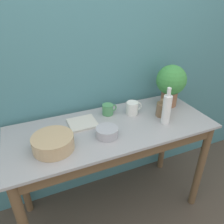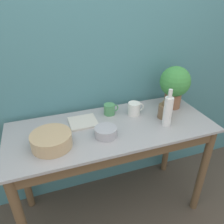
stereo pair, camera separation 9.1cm
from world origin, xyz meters
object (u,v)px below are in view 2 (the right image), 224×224
at_px(bowl_wash_large, 51,140).
at_px(bottle_short, 164,111).
at_px(bottle_tall, 168,111).
at_px(tray_board, 83,122).
at_px(bowl_small_steel, 106,132).
at_px(mug_green, 110,109).
at_px(mug_white, 134,109).
at_px(potted_plant, 175,84).

bearing_deg(bowl_wash_large, bottle_short, 5.36).
height_order(bottle_tall, tray_board, bottle_tall).
relative_size(bowl_wash_large, bowl_small_steel, 1.69).
distance_m(mug_green, mug_white, 0.19).
relative_size(mug_white, tray_board, 0.66).
distance_m(bottle_short, mug_green, 0.42).
xyz_separation_m(mug_green, bowl_small_steel, (-0.12, -0.27, -0.01)).
relative_size(potted_plant, tray_board, 1.72).
distance_m(potted_plant, mug_green, 0.56).
distance_m(bottle_short, bowl_small_steel, 0.50).
relative_size(potted_plant, mug_green, 2.90).
bearing_deg(bowl_small_steel, bottle_short, 9.78).
bearing_deg(tray_board, bottle_short, -11.78).
bearing_deg(bottle_tall, potted_plant, 49.87).
relative_size(bowl_wash_large, mug_white, 1.92).
xyz_separation_m(bottle_tall, mug_green, (-0.34, 0.29, -0.07)).
relative_size(potted_plant, bowl_small_steel, 2.30).
bearing_deg(potted_plant, bottle_short, -139.84).
xyz_separation_m(bowl_small_steel, tray_board, (-0.11, 0.21, -0.02)).
distance_m(bottle_tall, bottle_short, 0.12).
xyz_separation_m(potted_plant, mug_white, (-0.36, -0.02, -0.15)).
bearing_deg(bottle_short, mug_white, 148.46).
relative_size(bottle_tall, mug_white, 2.11).
distance_m(bowl_wash_large, tray_board, 0.32).
xyz_separation_m(bowl_wash_large, mug_white, (0.66, 0.20, 0.00)).
bearing_deg(bowl_wash_large, bottle_tall, -1.29).
height_order(mug_green, mug_white, mug_white).
bearing_deg(mug_green, bottle_short, -26.57).
bearing_deg(bowl_small_steel, bottle_tall, -1.57).
distance_m(bottle_tall, mug_green, 0.45).
height_order(bowl_wash_large, tray_board, bowl_wash_large).
bearing_deg(bottle_short, bowl_wash_large, -174.64).
relative_size(bowl_wash_large, mug_green, 2.13).
bearing_deg(bowl_small_steel, tray_board, 117.28).
xyz_separation_m(potted_plant, bowl_small_steel, (-0.66, -0.22, -0.17)).
xyz_separation_m(bowl_wash_large, bowl_small_steel, (0.35, -0.01, -0.01)).
bearing_deg(bowl_wash_large, mug_green, 29.46).
height_order(bowl_wash_large, bottle_short, bottle_short).
relative_size(bowl_small_steel, tray_board, 0.75).
height_order(potted_plant, bottle_tall, potted_plant).
distance_m(bowl_wash_large, mug_green, 0.55).
distance_m(bowl_wash_large, bottle_short, 0.85).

